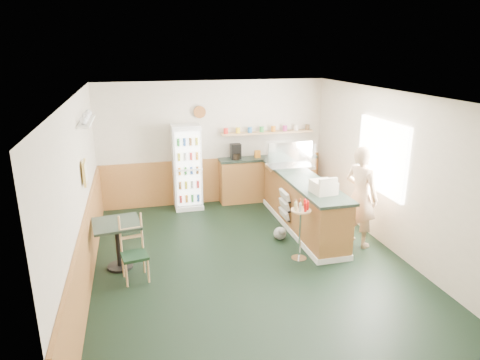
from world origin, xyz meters
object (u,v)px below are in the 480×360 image
object	(u,v)px
condiment_stand	(301,221)
cafe_chair	(134,246)
drinks_fridge	(187,167)
display_case	(290,156)
cash_register	(323,187)
shopkeeper	(361,196)
cafe_table	(118,236)

from	to	relation	value
condiment_stand	cafe_chair	size ratio (longest dim) A/B	1.02
drinks_fridge	display_case	size ratio (longest dim) A/B	1.96
drinks_fridge	display_case	distance (m)	2.22
cash_register	shopkeeper	xyz separation A→B (m)	(0.70, -0.03, -0.22)
drinks_fridge	cash_register	xyz separation A→B (m)	(1.99, -2.54, 0.21)
display_case	shopkeeper	xyz separation A→B (m)	(0.70, -1.64, -0.37)
condiment_stand	cafe_chair	distance (m)	2.64
cafe_table	shopkeeper	bearing A→B (deg)	-1.82
shopkeeper	cafe_table	world-z (taller)	shopkeeper
cafe_table	display_case	bearing A→B (deg)	23.94
drinks_fridge	cafe_table	world-z (taller)	drinks_fridge
cash_register	cafe_chair	distance (m)	3.22
cafe_table	cafe_chair	size ratio (longest dim) A/B	0.79
shopkeeper	cafe_table	xyz separation A→B (m)	(-4.10, 0.13, -0.36)
condiment_stand	drinks_fridge	bearing A→B (deg)	117.18
drinks_fridge	cash_register	world-z (taller)	drinks_fridge
condiment_stand	cafe_table	size ratio (longest dim) A/B	1.30
display_case	cash_register	size ratio (longest dim) A/B	2.41
cash_register	condiment_stand	bearing A→B (deg)	-153.43
drinks_fridge	condiment_stand	size ratio (longest dim) A/B	1.79
drinks_fridge	shopkeeper	size ratio (longest dim) A/B	1.01
drinks_fridge	shopkeeper	xyz separation A→B (m)	(2.69, -2.57, -0.01)
drinks_fridge	cafe_table	distance (m)	2.84
cafe_chair	display_case	bearing A→B (deg)	21.15
condiment_stand	cafe_chair	xyz separation A→B (m)	(-2.64, 0.05, -0.15)
shopkeeper	condiment_stand	distance (m)	1.27
drinks_fridge	cafe_chair	xyz separation A→B (m)	(-1.17, -2.80, -0.39)
shopkeeper	condiment_stand	size ratio (longest dim) A/B	1.77
cash_register	condiment_stand	world-z (taller)	cash_register
cafe_table	condiment_stand	bearing A→B (deg)	-8.27
display_case	shopkeeper	bearing A→B (deg)	-66.89
drinks_fridge	cafe_table	bearing A→B (deg)	-120.13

